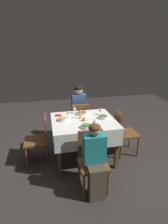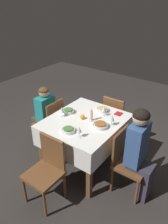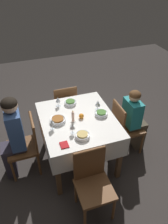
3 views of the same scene
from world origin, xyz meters
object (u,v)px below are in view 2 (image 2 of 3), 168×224
bowl_south (100,125)px  bowl_north (68,111)px  wine_glass_north (62,110)px  wine_glass_east (104,109)px  wine_glass_south (112,118)px  orange_fruit (83,117)px  napkin_red_folded (118,114)px  chair_west (47,168)px  chair_east (116,117)px  chair_south (127,159)px  bowl_east (102,109)px  bowl_west (69,130)px  dining_table (85,127)px  candle_centerpiece (91,116)px  person_child_teal (44,114)px  wine_glass_west (79,130)px  person_adult_denim (140,150)px  chair_north (51,122)px

bowl_south → bowl_north: size_ratio=1.19×
wine_glass_north → wine_glass_east: (0.36, -0.47, 0.00)m
wine_glass_south → wine_glass_north: (-0.21, 0.69, -0.00)m
orange_fruit → napkin_red_folded: 0.54m
chair_west → chair_east: 1.55m
chair_south → wine_glass_east: (0.32, 0.56, 0.40)m
bowl_east → chair_south: bearing=-123.2°
bowl_south → bowl_west: size_ratio=1.20×
wine_glass_north → orange_fruit: 0.31m
dining_table → orange_fruit: orange_fruit is taller
candle_centerpiece → orange_fruit: 0.13m
dining_table → bowl_south: bowl_south is taller
person_child_teal → napkin_red_folded: person_child_teal is taller
bowl_west → candle_centerpiece: candle_centerpiece is taller
wine_glass_west → wine_glass_south: bearing=-21.5°
wine_glass_north → person_child_teal: bearing=75.6°
chair_west → candle_centerpiece: bearing=84.2°
wine_glass_north → bowl_west: bearing=-127.2°
dining_table → wine_glass_south: (0.10, -0.36, 0.22)m
chair_east → bowl_north: chair_east is taller
bowl_north → candle_centerpiece: 0.40m
bowl_north → orange_fruit: orange_fruit is taller
candle_centerpiece → wine_glass_east: bearing=-17.6°
orange_fruit → bowl_west: bearing=-171.9°
bowl_east → chair_west: bearing=176.9°
orange_fruit → person_adult_denim: bearing=-94.6°
chair_west → bowl_west: (0.42, -0.01, 0.32)m
bowl_west → orange_fruit: (0.37, 0.05, 0.01)m
wine_glass_north → candle_centerpiece: (0.15, -0.40, -0.03)m
chair_south → orange_fruit: size_ratio=13.08×
dining_table → chair_north: size_ratio=1.27×
chair_west → candle_centerpiece: (0.81, -0.08, 0.37)m
chair_west → bowl_west: 0.53m
chair_east → orange_fruit: (-0.77, 0.12, 0.33)m
bowl_north → chair_north: bearing=90.3°
chair_east → wine_glass_south: wine_glass_south is taller
wine_glass_south → wine_glass_north: size_ratio=1.02×
wine_glass_west → orange_fruit: bearing=31.0°
chair_east → bowl_north: size_ratio=5.03×
bowl_north → orange_fruit: (-0.02, -0.27, 0.01)m
wine_glass_north → orange_fruit: wine_glass_north is taller
wine_glass_west → wine_glass_east: 0.62m
chair_east → wine_glass_north: (-0.89, 0.40, 0.40)m
bowl_east → chair_east: bearing=-2.8°
bowl_south → chair_north: bearing=87.1°
chair_west → person_child_teal: person_child_teal is taller
chair_west → napkin_red_folded: bearing=75.9°
orange_fruit → napkin_red_folded: orange_fruit is taller
bowl_south → napkin_red_folded: size_ratio=1.86×
wine_glass_east → candle_centerpiece: (-0.21, 0.07, -0.03)m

